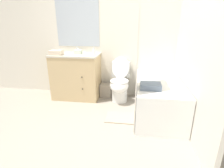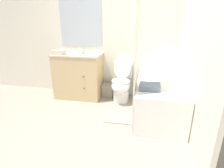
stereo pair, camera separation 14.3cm
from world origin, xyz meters
The scene contains 14 objects.
ground_plane centered at (0.00, 0.00, 0.00)m, with size 14.00×14.00×0.00m, color gray.
wall_back centered at (-0.01, 1.66, 1.25)m, with size 8.00×0.06×2.50m.
wall_right centered at (1.22, 0.82, 1.25)m, with size 0.05×2.64×2.50m.
vanity_cabinet centered at (-0.73, 1.37, 0.46)m, with size 0.93×0.58×0.89m.
sink_faucet centered at (-0.73, 1.57, 0.92)m, with size 0.14×0.12×0.12m.
toilet centered at (0.15, 1.30, 0.36)m, with size 0.35×0.63×0.85m.
bathtub centered at (0.83, 0.90, 0.29)m, with size 0.71×1.47×0.57m.
shower_curtain centered at (0.46, 0.49, 1.02)m, with size 0.02×0.53×2.02m.
wastebasket centered at (-0.15, 1.45, 0.14)m, with size 0.23×0.19×0.27m.
tissue_box centered at (-0.68, 1.40, 0.93)m, with size 0.13×0.13×0.10m.
soap_dispenser centered at (-0.35, 1.34, 0.95)m, with size 0.05×0.05×0.14m.
hand_towel_folded centered at (-1.04, 1.22, 0.93)m, with size 0.23×0.17×0.09m.
bath_towel_folded centered at (0.66, 0.51, 0.61)m, with size 0.29×0.22×0.08m.
bath_mat centered at (0.23, 0.62, 0.01)m, with size 0.45×0.36×0.02m.
Camera 1 is at (0.45, -1.87, 1.45)m, focal length 28.00 mm.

